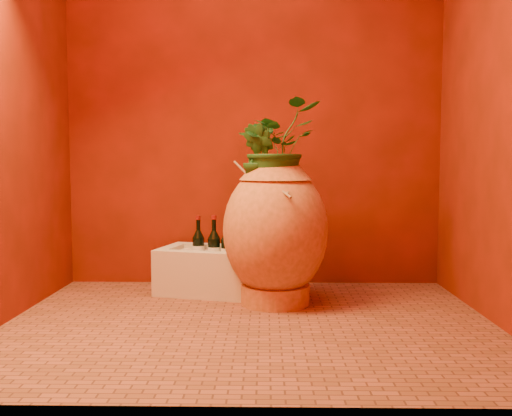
{
  "coord_description": "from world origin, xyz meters",
  "views": [
    {
      "loc": [
        0.09,
        -2.85,
        0.82
      ],
      "look_at": [
        0.03,
        0.35,
        0.56
      ],
      "focal_mm": 40.0,
      "sensor_mm": 36.0,
      "label": 1
    }
  ],
  "objects_px": {
    "amphora": "(275,230)",
    "wine_bottle_b": "(198,248)",
    "wall_tap": "(260,174)",
    "wine_bottle_c": "(227,250)",
    "wine_bottle_a": "(214,249)",
    "stone_basin": "(210,271)"
  },
  "relations": [
    {
      "from": "wine_bottle_b",
      "to": "stone_basin",
      "type": "bearing_deg",
      "value": -46.79
    },
    {
      "from": "wine_bottle_c",
      "to": "amphora",
      "type": "bearing_deg",
      "value": -40.73
    },
    {
      "from": "wine_bottle_c",
      "to": "wine_bottle_b",
      "type": "bearing_deg",
      "value": 149.9
    },
    {
      "from": "wall_tap",
      "to": "wine_bottle_c",
      "type": "bearing_deg",
      "value": -128.53
    },
    {
      "from": "stone_basin",
      "to": "wall_tap",
      "type": "distance_m",
      "value": 0.72
    },
    {
      "from": "wine_bottle_c",
      "to": "stone_basin",
      "type": "bearing_deg",
      "value": 167.03
    },
    {
      "from": "wine_bottle_b",
      "to": "wine_bottle_c",
      "type": "distance_m",
      "value": 0.22
    },
    {
      "from": "wine_bottle_b",
      "to": "wall_tap",
      "type": "relative_size",
      "value": 2.03
    },
    {
      "from": "stone_basin",
      "to": "wall_tap",
      "type": "bearing_deg",
      "value": 35.8
    },
    {
      "from": "amphora",
      "to": "stone_basin",
      "type": "relative_size",
      "value": 1.26
    },
    {
      "from": "amphora",
      "to": "wine_bottle_b",
      "type": "bearing_deg",
      "value": 143.14
    },
    {
      "from": "stone_basin",
      "to": "wall_tap",
      "type": "relative_size",
      "value": 4.34
    },
    {
      "from": "wine_bottle_a",
      "to": "wall_tap",
      "type": "xyz_separation_m",
      "value": [
        0.28,
        0.23,
        0.47
      ]
    },
    {
      "from": "wall_tap",
      "to": "wine_bottle_a",
      "type": "bearing_deg",
      "value": -141.16
    },
    {
      "from": "wine_bottle_c",
      "to": "wall_tap",
      "type": "relative_size",
      "value": 2.05
    },
    {
      "from": "wine_bottle_c",
      "to": "wall_tap",
      "type": "distance_m",
      "value": 0.57
    },
    {
      "from": "wine_bottle_a",
      "to": "wine_bottle_c",
      "type": "distance_m",
      "value": 0.09
    },
    {
      "from": "wine_bottle_b",
      "to": "wine_bottle_c",
      "type": "bearing_deg",
      "value": -30.1
    },
    {
      "from": "amphora",
      "to": "wall_tap",
      "type": "bearing_deg",
      "value": 100.71
    },
    {
      "from": "wine_bottle_b",
      "to": "wall_tap",
      "type": "xyz_separation_m",
      "value": [
        0.39,
        0.14,
        0.47
      ]
    },
    {
      "from": "amphora",
      "to": "wine_bottle_c",
      "type": "bearing_deg",
      "value": 139.27
    },
    {
      "from": "wine_bottle_a",
      "to": "wall_tap",
      "type": "bearing_deg",
      "value": 38.84
    }
  ]
}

